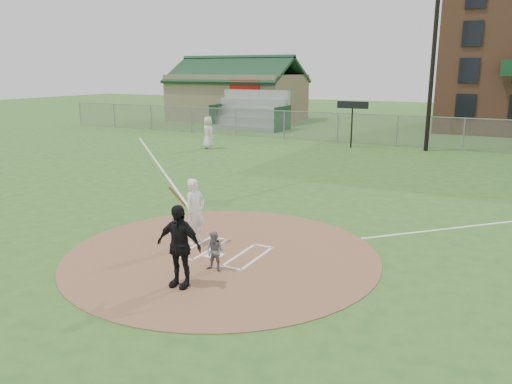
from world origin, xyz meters
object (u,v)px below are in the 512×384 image
at_px(umpire, 179,246).
at_px(ondeck_player, 208,133).
at_px(home_plate, 214,255).
at_px(catcher, 215,251).
at_px(batter_at_plate, 195,211).

height_order(umpire, ondeck_player, ondeck_player).
relative_size(home_plate, umpire, 0.22).
xyz_separation_m(catcher, batter_at_plate, (-1.55, 1.46, 0.45)).
bearing_deg(home_plate, catcher, -56.53).
distance_m(home_plate, batter_at_plate, 1.51).
xyz_separation_m(catcher, umpire, (-0.24, -1.13, 0.47)).
bearing_deg(catcher, ondeck_player, 119.99).
height_order(catcher, batter_at_plate, batter_at_plate).
height_order(home_plate, catcher, catcher).
height_order(home_plate, umpire, umpire).
bearing_deg(ondeck_player, catcher, 152.64).
height_order(catcher, umpire, umpire).
height_order(catcher, ondeck_player, ondeck_player).
bearing_deg(home_plate, batter_at_plate, 147.46).
distance_m(home_plate, catcher, 1.10).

